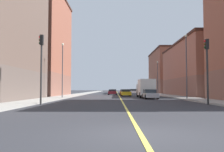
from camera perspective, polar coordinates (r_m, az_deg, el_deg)
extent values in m
plane|color=#2F2F34|center=(7.75, 6.74, -13.48)|extent=(400.00, 400.00, 0.00)
cube|color=#9E9B93|center=(57.49, 10.86, -4.29)|extent=(3.18, 168.00, 0.15)
cube|color=#9E9B93|center=(57.23, -7.87, -4.32)|extent=(3.18, 168.00, 0.15)
cube|color=#E5D14C|center=(56.60, 1.52, -4.43)|extent=(0.16, 154.00, 0.01)
cube|color=brown|center=(49.15, 19.37, -2.50)|extent=(8.03, 23.93, 3.41)
cube|color=#93513D|center=(49.42, 19.28, 3.21)|extent=(8.03, 23.93, 6.44)
cube|color=#42241B|center=(49.90, 19.21, 7.12)|extent=(8.33, 24.23, 0.40)
cube|color=brown|center=(74.57, 12.89, -2.53)|extent=(8.03, 21.05, 3.88)
cube|color=#93513D|center=(74.87, 12.83, 2.23)|extent=(8.03, 21.05, 8.53)
cube|color=#42241B|center=(75.40, 12.79, 5.61)|extent=(8.33, 21.35, 0.40)
cube|color=brown|center=(48.52, -16.23, -2.10)|extent=(8.03, 17.36, 4.16)
cube|color=#93513D|center=(49.60, -16.07, 9.10)|extent=(8.03, 17.36, 15.11)
cylinder|color=#2D2D2D|center=(22.65, 21.69, -0.19)|extent=(0.16, 0.16, 4.88)
cube|color=black|center=(22.96, 21.55, 7.04)|extent=(0.28, 0.32, 0.90)
sphere|color=red|center=(22.96, 21.16, 7.72)|extent=(0.20, 0.20, 0.20)
sphere|color=#352204|center=(22.91, 21.17, 7.03)|extent=(0.20, 0.20, 0.20)
sphere|color=black|center=(22.86, 21.19, 6.34)|extent=(0.20, 0.20, 0.20)
cylinder|color=#2D2D2D|center=(22.14, -16.44, 0.32)|extent=(0.16, 0.16, 5.30)
cube|color=black|center=(22.53, -16.32, 8.21)|extent=(0.28, 0.32, 0.90)
sphere|color=red|center=(22.63, -16.70, 8.86)|extent=(0.20, 0.20, 0.20)
sphere|color=#352204|center=(22.58, -16.71, 8.17)|extent=(0.20, 0.20, 0.20)
sphere|color=black|center=(22.52, -16.72, 7.47)|extent=(0.20, 0.20, 0.20)
cylinder|color=#4C4C51|center=(32.06, 17.23, 1.92)|extent=(0.14, 0.14, 7.89)
sphere|color=#EAEACC|center=(32.66, 17.11, 9.10)|extent=(0.36, 0.36, 0.36)
cylinder|color=#4C4C51|center=(35.15, -11.66, 1.10)|extent=(0.14, 0.14, 7.49)
sphere|color=#EAEACC|center=(35.64, -11.59, 7.36)|extent=(0.36, 0.36, 0.36)
cylinder|color=#4C4C51|center=(52.17, 10.77, -0.63)|extent=(0.14, 0.14, 6.76)
sphere|color=#EAEACC|center=(52.43, 10.73, 3.23)|extent=(0.36, 0.36, 0.36)
cube|color=silver|center=(33.49, 8.98, -4.51)|extent=(1.88, 4.11, 0.58)
cube|color=black|center=(33.66, 8.92, -3.58)|extent=(1.59, 1.97, 0.51)
cylinder|color=black|center=(34.60, 7.33, -4.79)|extent=(0.25, 0.65, 0.64)
cylinder|color=black|center=(34.87, 9.87, -4.76)|extent=(0.25, 0.65, 0.64)
cylinder|color=black|center=(32.12, 8.03, -4.93)|extent=(0.25, 0.65, 0.64)
cylinder|color=black|center=(32.42, 10.75, -4.89)|extent=(0.25, 0.65, 0.64)
cube|color=gold|center=(45.33, 3.28, -4.11)|extent=(1.86, 4.56, 0.63)
cube|color=black|center=(45.45, 3.27, -3.43)|extent=(1.58, 2.34, 0.45)
cylinder|color=black|center=(46.68, 2.19, -4.35)|extent=(0.24, 0.65, 0.64)
cylinder|color=black|center=(46.79, 4.11, -4.34)|extent=(0.24, 0.65, 0.64)
cylinder|color=black|center=(43.88, 2.40, -4.43)|extent=(0.24, 0.65, 0.64)
cylinder|color=black|center=(44.01, 4.44, -4.42)|extent=(0.24, 0.65, 0.64)
cube|color=white|center=(63.74, 5.08, -3.78)|extent=(2.00, 4.28, 0.65)
cube|color=black|center=(63.65, 5.08, -3.29)|extent=(1.69, 2.19, 0.44)
cylinder|color=black|center=(65.02, 4.31, -3.96)|extent=(0.25, 0.65, 0.64)
cylinder|color=black|center=(65.08, 5.77, -3.96)|extent=(0.25, 0.65, 0.64)
cylinder|color=black|center=(62.42, 4.36, -4.00)|extent=(0.25, 0.65, 0.64)
cylinder|color=black|center=(62.47, 5.88, -4.00)|extent=(0.25, 0.65, 0.64)
cube|color=maroon|center=(55.26, 0.10, -3.94)|extent=(1.89, 4.55, 0.60)
cube|color=black|center=(55.44, 0.10, -3.42)|extent=(1.65, 2.37, 0.40)
cylinder|color=black|center=(56.69, -0.74, -4.11)|extent=(0.22, 0.64, 0.64)
cylinder|color=black|center=(56.66, 0.99, -4.11)|extent=(0.22, 0.64, 0.64)
cylinder|color=black|center=(53.88, -0.83, -4.17)|extent=(0.22, 0.64, 0.64)
cylinder|color=black|center=(53.85, 0.98, -4.17)|extent=(0.22, 0.64, 0.64)
cube|color=#1E6B38|center=(68.61, 0.31, -3.75)|extent=(1.85, 4.09, 0.60)
cube|color=black|center=(68.61, 0.31, -3.33)|extent=(1.58, 1.97, 0.41)
cylinder|color=black|center=(69.85, -0.36, -3.91)|extent=(0.24, 0.65, 0.64)
cylinder|color=black|center=(69.89, 0.93, -3.90)|extent=(0.24, 0.65, 0.64)
cylinder|color=black|center=(67.35, -0.34, -3.94)|extent=(0.24, 0.65, 0.64)
cylinder|color=black|center=(67.38, 1.00, -3.94)|extent=(0.24, 0.65, 0.64)
cube|color=orange|center=(58.09, 2.79, -3.89)|extent=(1.97, 4.63, 0.58)
cube|color=black|center=(58.06, 2.78, -3.41)|extent=(1.66, 2.13, 0.41)
cylinder|color=black|center=(59.52, 2.00, -4.06)|extent=(0.24, 0.65, 0.64)
cylinder|color=black|center=(59.52, 3.58, -4.05)|extent=(0.24, 0.65, 0.64)
cylinder|color=black|center=(56.69, 1.95, -4.11)|extent=(0.24, 0.65, 0.64)
cylinder|color=black|center=(56.69, 3.61, -4.11)|extent=(0.24, 0.65, 0.64)
cube|color=beige|center=(40.78, 7.46, -3.20)|extent=(2.22, 1.98, 1.82)
cube|color=silver|center=(37.07, 8.14, -2.64)|extent=(2.22, 4.66, 2.37)
cylinder|color=black|center=(40.34, 6.10, -4.36)|extent=(0.30, 0.90, 0.90)
cylinder|color=black|center=(40.58, 8.95, -4.33)|extent=(0.30, 0.90, 0.90)
cylinder|color=black|center=(35.98, 6.76, -4.52)|extent=(0.30, 0.90, 0.90)
cylinder|color=black|center=(36.25, 9.95, -4.48)|extent=(0.30, 0.90, 0.90)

